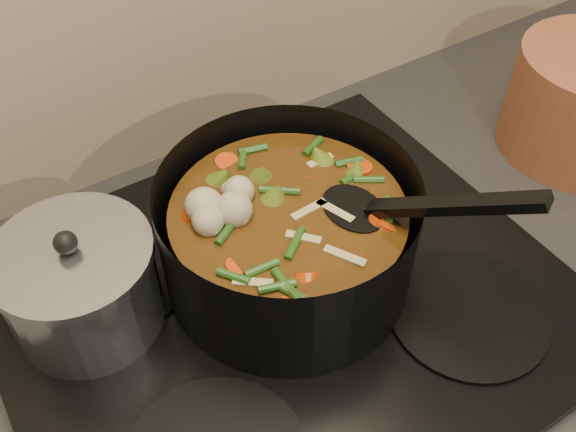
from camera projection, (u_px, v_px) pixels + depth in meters
stovetop at (285, 301)px, 0.74m from camera, size 0.62×0.54×0.03m
stockpot at (289, 236)px, 0.71m from camera, size 0.35×0.37×0.21m
saucepan at (82, 285)px, 0.68m from camera, size 0.17×0.17×0.14m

